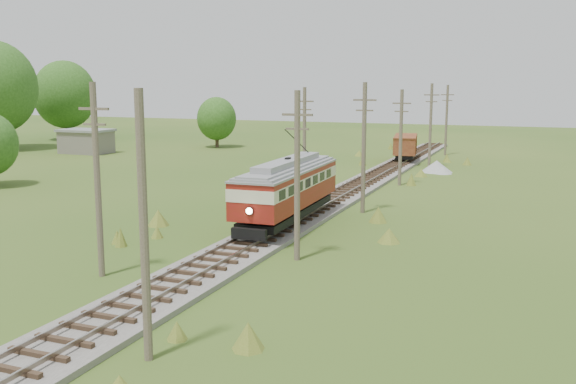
% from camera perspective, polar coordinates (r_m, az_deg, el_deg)
% --- Properties ---
extents(railbed_main, '(3.60, 96.00, 0.57)m').
position_cam_1_polar(railbed_main, '(48.76, 3.95, -0.69)').
color(railbed_main, '#605B54').
rests_on(railbed_main, ground).
extents(streetcar, '(3.29, 12.39, 5.63)m').
position_cam_1_polar(streetcar, '(39.96, -0.02, 0.56)').
color(streetcar, black).
rests_on(streetcar, ground).
extents(gondola, '(3.66, 7.81, 2.49)m').
position_cam_1_polar(gondola, '(74.37, 10.39, 4.09)').
color(gondola, black).
rests_on(gondola, ground).
extents(gravel_pile, '(3.28, 3.48, 1.19)m').
position_cam_1_polar(gravel_pile, '(66.61, 13.15, 2.19)').
color(gravel_pile, gray).
rests_on(gravel_pile, ground).
extents(utility_pole_r_1, '(0.30, 0.30, 8.80)m').
position_cam_1_polar(utility_pole_r_1, '(20.80, -12.70, -3.20)').
color(utility_pole_r_1, brown).
rests_on(utility_pole_r_1, ground).
extents(utility_pole_r_2, '(1.60, 0.30, 8.60)m').
position_cam_1_polar(utility_pole_r_2, '(32.09, 0.82, 1.57)').
color(utility_pole_r_2, brown).
rests_on(utility_pole_r_2, ground).
extents(utility_pole_r_3, '(1.60, 0.30, 9.00)m').
position_cam_1_polar(utility_pole_r_3, '(44.39, 6.76, 4.02)').
color(utility_pole_r_3, brown).
rests_on(utility_pole_r_3, ground).
extents(utility_pole_r_4, '(1.60, 0.30, 8.40)m').
position_cam_1_polar(utility_pole_r_4, '(57.06, 9.99, 4.88)').
color(utility_pole_r_4, brown).
rests_on(utility_pole_r_4, ground).
extents(utility_pole_r_5, '(1.60, 0.30, 8.90)m').
position_cam_1_polar(utility_pole_r_5, '(69.72, 12.56, 5.85)').
color(utility_pole_r_5, brown).
rests_on(utility_pole_r_5, ground).
extents(utility_pole_r_6, '(1.60, 0.30, 8.70)m').
position_cam_1_polar(utility_pole_r_6, '(82.58, 13.91, 6.29)').
color(utility_pole_r_6, brown).
rests_on(utility_pole_r_6, ground).
extents(utility_pole_l_a, '(1.60, 0.30, 9.00)m').
position_cam_1_polar(utility_pole_l_a, '(30.59, -16.59, 1.15)').
color(utility_pole_l_a, brown).
rests_on(utility_pole_l_a, ground).
extents(utility_pole_l_b, '(1.60, 0.30, 8.60)m').
position_cam_1_polar(utility_pole_l_b, '(55.29, 1.47, 4.98)').
color(utility_pole_l_b, brown).
rests_on(utility_pole_l_b, ground).
extents(tree_left_5, '(9.66, 9.66, 12.44)m').
position_cam_1_polar(tree_left_5, '(108.03, -19.23, 8.18)').
color(tree_left_5, '#38281C').
rests_on(tree_left_5, ground).
extents(tree_mid_a, '(5.46, 5.46, 7.03)m').
position_cam_1_polar(tree_mid_a, '(90.51, -6.36, 6.50)').
color(tree_mid_a, '#38281C').
rests_on(tree_mid_a, ground).
extents(shed, '(6.40, 4.40, 3.10)m').
position_cam_1_polar(shed, '(86.54, -17.50, 4.34)').
color(shed, slate).
rests_on(shed, ground).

